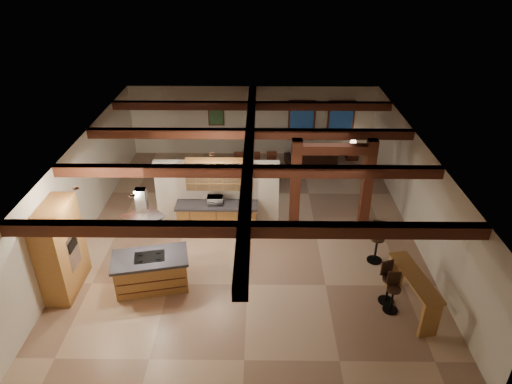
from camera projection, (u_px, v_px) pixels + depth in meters
ground at (250, 232)px, 14.22m from camera, size 12.00×12.00×0.00m
room_walls at (249, 181)px, 13.35m from camera, size 12.00×12.00×12.00m
ceiling_beams at (249, 151)px, 12.88m from camera, size 10.00×12.00×0.28m
timber_posts at (332, 175)px, 13.77m from camera, size 2.50×0.30×2.90m
partition_wall at (218, 193)px, 14.13m from camera, size 3.80×0.18×2.20m
pantry_cabinet at (61, 249)px, 11.41m from camera, size 0.67×1.60×2.40m
back_counter at (217, 217)px, 14.09m from camera, size 2.50×0.66×0.94m
upper_display_cabinet at (216, 174)px, 13.60m from camera, size 1.80×0.36×0.95m
range_hood at (146, 229)px, 11.15m from camera, size 1.10×1.10×1.40m
back_windows at (321, 121)px, 18.65m from camera, size 2.70×0.07×1.70m
framed_art at (216, 116)px, 18.60m from camera, size 0.65×0.05×0.85m
recessed_cans at (144, 178)px, 11.16m from camera, size 3.16×2.46×0.03m
kitchen_island at (151, 271)px, 11.78m from camera, size 2.08×1.39×0.95m
dining_table at (255, 175)px, 16.97m from camera, size 2.03×1.56×0.63m
sofa at (311, 157)px, 18.44m from camera, size 2.14×1.19×0.59m
microwave at (215, 200)px, 13.80m from camera, size 0.48×0.33×0.26m
bar_counter at (413, 287)px, 10.92m from camera, size 0.84×2.02×1.03m
side_table at (352, 152)px, 18.84m from camera, size 0.49×0.49×0.59m
table_lamp at (353, 141)px, 18.59m from camera, size 0.25×0.25×0.30m
bar_stool_a at (393, 292)px, 10.99m from camera, size 0.37×0.37×1.06m
bar_stool_b at (388, 282)px, 11.25m from camera, size 0.43×0.44×1.14m
bar_stool_c at (377, 242)px, 12.68m from camera, size 0.43×0.45×1.22m
dining_chairs at (255, 169)px, 16.87m from camera, size 1.67×1.67×1.06m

